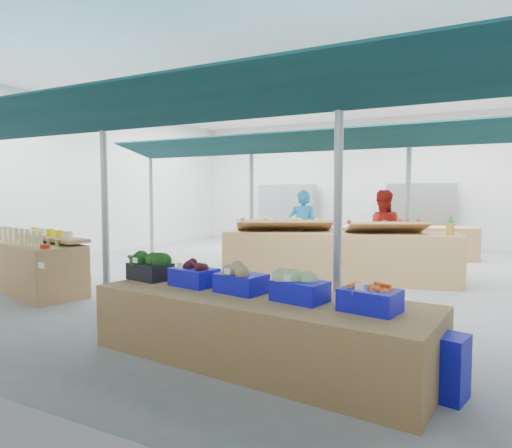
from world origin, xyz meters
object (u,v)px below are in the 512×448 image
Objects in this scene: veg_counter at (257,328)px; bottle_shelf at (40,266)px; fruit_counter at (338,256)px; vendor_left at (303,229)px; vendor_right at (382,232)px; crate_stack at (438,365)px.

bottle_shelf is at bearing 172.82° from veg_counter.
bottle_shelf is 5.50m from fruit_counter.
vendor_left reaches higher than veg_counter.
veg_counter is at bearing 75.97° from vendor_right.
vendor_left is at bearing 112.57° from veg_counter.
fruit_counter is 8.17× the size of crate_stack.
crate_stack is at bearing 107.97° from vendor_left.
vendor_right reaches higher than veg_counter.
veg_counter is 0.79× the size of fruit_counter.
fruit_counter is at bearing 47.59° from vendor_right.
vendor_left and vendor_right have the same top height.
crate_stack is at bearing 5.29° from bottle_shelf.
crate_stack is 6.00m from vendor_right.
veg_counter is 5.73m from vendor_right.
vendor_right reaches higher than bottle_shelf.
vendor_left reaches higher than crate_stack.
crate_stack is 0.31× the size of vendor_left.
crate_stack is 0.31× the size of vendor_right.
bottle_shelf is 6.70m from vendor_right.
bottle_shelf is at bearing 43.32° from vendor_left.
fruit_counter is 1.68m from vendor_left.
vendor_right reaches higher than fruit_counter.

